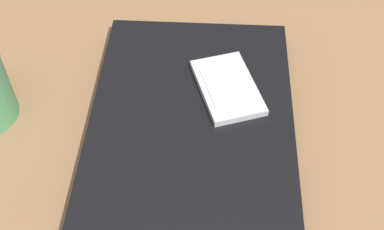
% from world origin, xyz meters
% --- Properties ---
extents(desk_surface, '(1.20, 0.80, 0.03)m').
position_xyz_m(desk_surface, '(0.00, 0.00, 0.01)').
color(desk_surface, olive).
rests_on(desk_surface, ground).
extents(laptop_closed, '(0.33, 0.24, 0.03)m').
position_xyz_m(laptop_closed, '(0.09, 0.02, 0.04)').
color(laptop_closed, black).
rests_on(laptop_closed, desk_surface).
extents(cell_phone_on_laptop, '(0.12, 0.10, 0.01)m').
position_xyz_m(cell_phone_on_laptop, '(0.13, -0.02, 0.06)').
color(cell_phone_on_laptop, silver).
rests_on(cell_phone_on_laptop, laptop_closed).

